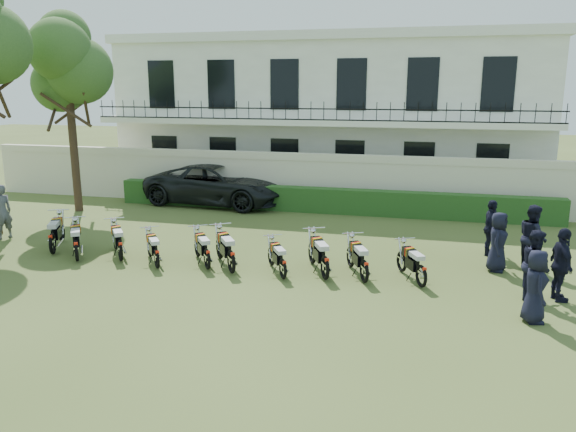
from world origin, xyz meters
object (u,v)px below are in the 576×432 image
at_px(officer_2, 561,265).
at_px(inspector, 2,212).
at_px(motorcycle_6, 283,264).
at_px(officer_0, 535,286).
at_px(motorcycle_2, 120,246).
at_px(suv, 218,185).
at_px(motorcycle_8, 365,266).
at_px(officer_1, 536,264).
at_px(motorcycle_3, 157,254).
at_px(motorcycle_4, 207,254).
at_px(motorcycle_9, 422,271).
at_px(motorcycle_5, 231,256).
at_px(officer_3, 498,242).
at_px(motorcycle_1, 76,246).
at_px(tree_west_near, 67,64).
at_px(officer_4, 533,237).
at_px(officer_5, 490,228).
at_px(motorcycle_0, 52,238).
at_px(motorcycle_7, 325,262).

bearing_deg(officer_2, inspector, 73.62).
relative_size(motorcycle_6, officer_0, 0.95).
height_order(motorcycle_2, inspector, inspector).
bearing_deg(suv, motorcycle_8, -133.53).
bearing_deg(officer_1, motorcycle_3, 101.79).
height_order(motorcycle_4, motorcycle_9, motorcycle_4).
relative_size(motorcycle_6, officer_2, 0.86).
bearing_deg(motorcycle_8, officer_2, -24.31).
bearing_deg(motorcycle_5, officer_3, -17.47).
distance_m(motorcycle_1, motorcycle_8, 8.38).
height_order(tree_west_near, motorcycle_3, tree_west_near).
distance_m(motorcycle_1, motorcycle_3, 2.58).
bearing_deg(officer_4, officer_1, 162.13).
bearing_deg(officer_1, motorcycle_6, 102.53).
xyz_separation_m(motorcycle_2, motorcycle_8, (7.15, -0.10, -0.00)).
height_order(motorcycle_2, officer_5, officer_5).
bearing_deg(officer_1, motorcycle_2, 99.83).
distance_m(motorcycle_4, officer_3, 8.08).
bearing_deg(motorcycle_0, motorcycle_6, -28.68).
distance_m(motorcycle_7, officer_2, 5.71).
height_order(motorcycle_2, motorcycle_9, motorcycle_2).
height_order(motorcycle_9, officer_0, officer_0).
height_order(suv, inspector, inspector).
distance_m(motorcycle_0, officer_4, 14.10).
bearing_deg(officer_2, motorcycle_3, 79.75).
bearing_deg(motorcycle_2, officer_2, -37.91).
relative_size(officer_1, officer_3, 1.02).
bearing_deg(officer_4, motorcycle_1, 91.04).
relative_size(motorcycle_0, motorcycle_4, 1.23).
height_order(tree_west_near, motorcycle_4, tree_west_near).
bearing_deg(inspector, motorcycle_7, 106.08).
distance_m(motorcycle_0, motorcycle_9, 10.96).
bearing_deg(motorcycle_7, officer_4, -1.53).
distance_m(motorcycle_8, inspector, 12.42).
height_order(motorcycle_7, officer_0, officer_0).
bearing_deg(officer_0, suv, 41.31).
xyz_separation_m(officer_0, officer_5, (-0.48, 4.99, 0.04)).
bearing_deg(officer_1, motorcycle_5, 101.39).
bearing_deg(officer_1, officer_3, 28.87).
bearing_deg(officer_3, officer_2, -135.32).
relative_size(motorcycle_2, inspector, 0.86).
distance_m(motorcycle_0, officer_0, 13.49).
xyz_separation_m(tree_west_near, motorcycle_9, (13.89, -5.85, -5.43)).
bearing_deg(motorcycle_0, motorcycle_7, -26.69).
relative_size(tree_west_near, officer_2, 4.40).
height_order(motorcycle_2, motorcycle_4, motorcycle_2).
bearing_deg(suv, motorcycle_4, -155.00).
bearing_deg(motorcycle_5, motorcycle_1, 146.95).
bearing_deg(suv, motorcycle_3, -164.09).
bearing_deg(officer_1, officer_0, -178.69).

